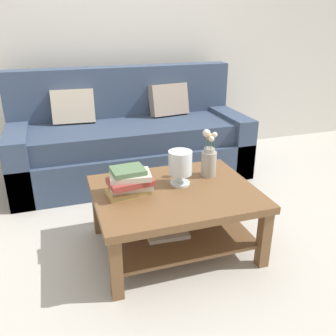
{
  "coord_description": "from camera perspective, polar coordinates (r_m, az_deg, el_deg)",
  "views": [
    {
      "loc": [
        -0.73,
        -2.41,
        1.52
      ],
      "look_at": [
        -0.02,
        -0.22,
        0.55
      ],
      "focal_mm": 38.5,
      "sensor_mm": 36.0,
      "label": 1
    }
  ],
  "objects": [
    {
      "name": "glass_hurricane_vase",
      "position": [
        2.43,
        1.94,
        0.6
      ],
      "size": [
        0.16,
        0.16,
        0.24
      ],
      "color": "silver",
      "rests_on": "coffee_table"
    },
    {
      "name": "flower_pitcher",
      "position": [
        2.59,
        6.48,
        1.48
      ],
      "size": [
        0.11,
        0.11,
        0.35
      ],
      "color": "#9E998E",
      "rests_on": "coffee_table"
    },
    {
      "name": "back_wall",
      "position": [
        4.13,
        -8.43,
        20.23
      ],
      "size": [
        6.4,
        0.12,
        2.7
      ],
      "primitive_type": "cube",
      "color": "beige",
      "rests_on": "ground"
    },
    {
      "name": "couch",
      "position": [
        3.67,
        -6.03,
        4.35
      ],
      "size": [
        2.29,
        0.9,
        1.06
      ],
      "color": "#384760",
      "rests_on": "ground"
    },
    {
      "name": "ground_plane",
      "position": [
        2.94,
        -1.04,
        -8.32
      ],
      "size": [
        10.0,
        10.0,
        0.0
      ],
      "primitive_type": "plane",
      "color": "#B7B2A8"
    },
    {
      "name": "coffee_table",
      "position": [
        2.46,
        1.07,
        -6.07
      ],
      "size": [
        1.07,
        0.85,
        0.45
      ],
      "color": "brown",
      "rests_on": "ground"
    },
    {
      "name": "book_stack_main",
      "position": [
        2.33,
        -6.1,
        -2.17
      ],
      "size": [
        0.31,
        0.23,
        0.18
      ],
      "color": "tan",
      "rests_on": "coffee_table"
    }
  ]
}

